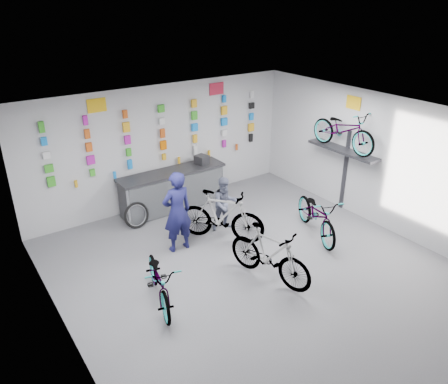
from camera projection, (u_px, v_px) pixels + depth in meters
floor at (264, 277)px, 8.30m from camera, size 8.00×8.00×0.00m
ceiling at (271, 124)px, 7.05m from camera, size 8.00×8.00×0.00m
wall_back at (162, 146)px, 10.66m from camera, size 7.00×0.00×7.00m
wall_left at (67, 273)px, 5.87m from camera, size 0.00×8.00×8.00m
wall_right at (391, 166)px, 9.48m from camera, size 0.00×8.00×8.00m
counter at (173, 190)px, 10.75m from camera, size 2.70×0.66×1.00m
merch_wall at (163, 136)px, 10.49m from camera, size 5.57×0.08×1.57m
wall_bracket at (343, 153)px, 10.31m from camera, size 0.39×1.90×2.00m
sign_left at (97, 105)px, 9.36m from camera, size 0.42×0.02×0.30m
sign_right at (217, 89)px, 10.97m from camera, size 0.42×0.02×0.30m
sign_side at (353, 103)px, 9.89m from camera, size 0.02×0.40×0.30m
bike_left at (159, 280)px, 7.48m from camera, size 1.02×1.79×0.89m
bike_center at (270, 254)px, 8.03m from camera, size 0.94×1.87×1.08m
bike_right at (317, 215)px, 9.57m from camera, size 1.30×1.99×0.99m
bike_service at (221, 216)px, 9.34m from camera, size 1.62×1.81×1.14m
bike_wall at (344, 130)px, 10.02m from camera, size 0.63×1.80×0.95m
clerk at (177, 212)px, 8.86m from camera, size 0.64×0.43×1.74m
customer at (225, 204)px, 9.76m from camera, size 0.69×0.59×1.25m
spare_wheel at (137, 215)px, 9.95m from camera, size 0.63×0.26×0.62m
register at (202, 160)px, 10.93m from camera, size 0.35×0.36×0.22m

